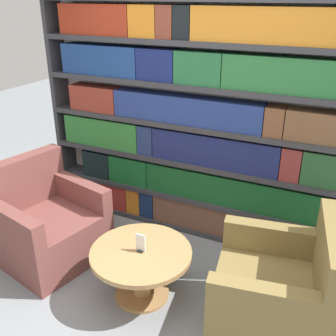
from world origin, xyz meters
TOP-DOWN VIEW (x-y plane):
  - ground_plane at (0.00, 0.00)m, footprint 14.00×14.00m
  - bookshelf at (-0.03, 1.44)m, footprint 3.49×0.30m
  - armchair_left at (-1.17, 0.37)m, footprint 1.00×1.01m
  - armchair_right at (0.97, 0.37)m, footprint 0.96×0.97m
  - coffee_table at (-0.10, 0.27)m, footprint 0.82×0.82m
  - table_sign at (-0.10, 0.27)m, footprint 0.08×0.06m

SIDE VIEW (x-z plane):
  - ground_plane at x=0.00m, z-range 0.00..0.00m
  - coffee_table at x=-0.10m, z-range 0.10..0.54m
  - armchair_left at x=-1.17m, z-range -0.15..0.80m
  - armchair_right at x=0.97m, z-range -0.15..0.80m
  - table_sign at x=-0.10m, z-range 0.44..0.59m
  - bookshelf at x=-0.03m, z-range -0.02..2.29m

